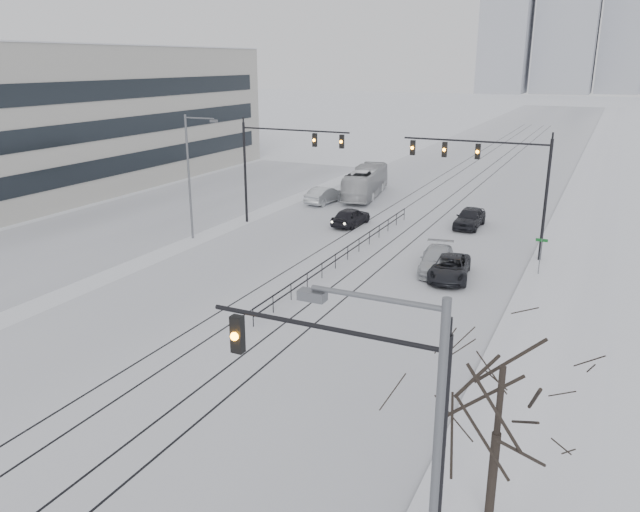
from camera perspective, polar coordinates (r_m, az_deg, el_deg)
The scene contains 20 objects.
road at distance 69.13m, azimuth 12.33°, elevation 6.54°, with size 22.00×260.00×0.02m, color silver.
sidewalk_east at distance 67.46m, azimuth 23.57°, elevation 5.28°, with size 5.00×260.00×0.16m, color white.
curb at distance 67.57m, azimuth 21.50°, elevation 5.52°, with size 0.10×260.00×0.12m, color gray.
parking_strip at distance 55.64m, azimuth -14.72°, elevation 3.78°, with size 14.00×60.00×0.03m, color silver.
tram_rails at distance 50.28m, azimuth 6.99°, elevation 2.81°, with size 5.30×180.00×0.01m.
skyline at distance 280.65m, azimuth 24.73°, elevation 19.65°, with size 96.00×48.00×72.00m.
traffic_mast_near at distance 15.30m, azimuth 5.09°, elevation -14.42°, with size 6.10×0.37×7.00m.
traffic_mast_ne at distance 42.40m, azimuth 15.64°, elevation 7.50°, with size 9.60×0.37×8.00m.
traffic_mast_nw at distance 48.94m, azimuth -3.93°, elevation 9.13°, with size 9.10×0.37×8.00m.
street_light_east at distance 12.11m, azimuth 8.94°, elevation -20.54°, with size 2.73×0.25×9.00m.
street_light_west at distance 46.01m, azimuth -11.64°, elevation 7.83°, with size 2.73×0.25×9.00m.
bare_tree at distance 17.40m, azimuth 16.26°, elevation -11.18°, with size 4.40×4.40×6.10m.
median_fence at distance 41.11m, azimuth 2.55°, elevation 0.32°, with size 0.06×24.00×1.00m.
street_sign at distance 39.96m, azimuth 19.52°, elevation 0.41°, with size 0.70×0.06×2.40m.
sedan_sb_inner at distance 49.76m, azimuth 2.83°, elevation 3.60°, with size 1.73×4.30×1.47m, color black.
sedan_sb_outer at distance 57.64m, azimuth 0.41°, elevation 5.58°, with size 1.62×4.64×1.53m, color #B1B5B9.
sedan_nb_front at distance 38.35m, azimuth 11.76°, elevation -1.07°, with size 2.27×4.93×1.37m, color black.
sedan_nb_right at distance 39.51m, azimuth 10.65°, elevation -0.39°, with size 2.02×4.96×1.44m, color #B4B7BC.
sedan_nb_far at distance 50.54m, azimuth 13.52°, elevation 3.41°, with size 1.85×4.60×1.57m, color black.
box_truck at distance 60.48m, azimuth 4.20°, elevation 6.73°, with size 2.39×10.21×2.84m, color #B2B3B6.
Camera 1 is at (15.13, -6.26, 12.62)m, focal length 35.00 mm.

